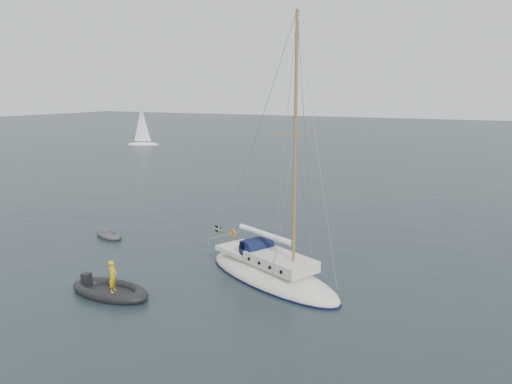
% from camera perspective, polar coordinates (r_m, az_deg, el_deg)
% --- Properties ---
extents(ground, '(300.00, 300.00, 0.00)m').
position_cam_1_polar(ground, '(28.30, -0.36, -7.77)').
color(ground, black).
rests_on(ground, ground).
extents(sailboat, '(9.39, 2.81, 13.38)m').
position_cam_1_polar(sailboat, '(25.13, 1.77, -7.87)').
color(sailboat, white).
rests_on(sailboat, ground).
extents(dinghy, '(2.59, 1.17, 0.37)m').
position_cam_1_polar(dinghy, '(33.91, -16.46, -4.68)').
color(dinghy, '#494A4E').
rests_on(dinghy, ground).
extents(rib, '(4.26, 1.93, 1.75)m').
position_cam_1_polar(rib, '(24.61, -16.38, -10.64)').
color(rib, black).
rests_on(rib, ground).
extents(distant_yacht_a, '(5.47, 2.91, 7.24)m').
position_cam_1_polar(distant_yacht_a, '(88.96, -12.88, 7.25)').
color(distant_yacht_a, white).
rests_on(distant_yacht_a, ground).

